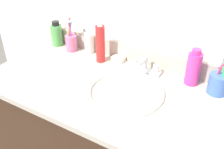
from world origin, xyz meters
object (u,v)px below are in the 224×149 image
(faucet, at_px, (144,67))
(bottle_toner_green, at_px, (57,34))
(bottle_spray_red, at_px, (100,43))
(bottle_lotion_white, at_px, (89,43))
(cup_pink, at_px, (71,41))
(soap_bar, at_px, (118,59))
(cup_blue_plastic, at_px, (218,83))
(bottle_soap_pink, at_px, (193,68))

(faucet, relative_size, bottle_toner_green, 1.13)
(bottle_spray_red, bearing_deg, bottle_lotion_white, 153.42)
(bottle_toner_green, height_order, cup_pink, cup_pink)
(faucet, height_order, bottle_lotion_white, bottle_lotion_white)
(faucet, height_order, soap_bar, faucet)
(cup_blue_plastic, bearing_deg, soap_bar, 176.10)
(faucet, xyz_separation_m, cup_pink, (-0.44, 0.01, 0.03))
(bottle_toner_green, bearing_deg, faucet, -2.37)
(faucet, distance_m, bottle_spray_red, 0.25)
(bottle_soap_pink, relative_size, bottle_toner_green, 1.18)
(bottle_spray_red, bearing_deg, bottle_toner_green, 173.14)
(cup_pink, relative_size, soap_bar, 2.99)
(bottle_toner_green, bearing_deg, cup_pink, -8.28)
(bottle_spray_red, distance_m, bottle_soap_pink, 0.46)
(bottle_soap_pink, distance_m, soap_bar, 0.39)
(bottle_toner_green, xyz_separation_m, soap_bar, (0.40, 0.01, -0.05))
(bottle_spray_red, relative_size, bottle_lotion_white, 1.71)
(faucet, bearing_deg, bottle_spray_red, -176.26)
(faucet, bearing_deg, bottle_toner_green, 177.63)
(faucet, height_order, cup_blue_plastic, cup_blue_plastic)
(soap_bar, bearing_deg, bottle_lotion_white, 178.24)
(bottle_lotion_white, distance_m, cup_pink, 0.10)
(cup_blue_plastic, relative_size, soap_bar, 3.01)
(cup_pink, xyz_separation_m, soap_bar, (0.28, 0.03, -0.04))
(bottle_lotion_white, xyz_separation_m, bottle_toner_green, (-0.21, -0.01, 0.01))
(bottle_soap_pink, bearing_deg, bottle_lotion_white, 177.87)
(bottle_soap_pink, height_order, cup_blue_plastic, cup_blue_plastic)
(bottle_spray_red, xyz_separation_m, soap_bar, (0.08, 0.05, -0.09))
(bottle_spray_red, bearing_deg, faucet, 3.74)
(bottle_lotion_white, height_order, cup_pink, cup_pink)
(bottle_spray_red, height_order, cup_pink, bottle_spray_red)
(bottle_soap_pink, distance_m, bottle_toner_green, 0.78)
(bottle_lotion_white, distance_m, cup_blue_plastic, 0.68)
(bottle_spray_red, height_order, soap_bar, bottle_spray_red)
(bottle_toner_green, bearing_deg, bottle_spray_red, -6.86)
(bottle_soap_pink, bearing_deg, bottle_spray_red, -175.97)
(bottle_toner_green, bearing_deg, cup_blue_plastic, -1.58)
(bottle_lotion_white, relative_size, cup_pink, 0.68)
(bottle_spray_red, distance_m, bottle_lotion_white, 0.13)
(cup_blue_plastic, bearing_deg, bottle_lotion_white, 176.68)
(faucet, xyz_separation_m, bottle_soap_pink, (0.22, 0.02, 0.05))
(bottle_lotion_white, bearing_deg, bottle_spray_red, -26.58)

